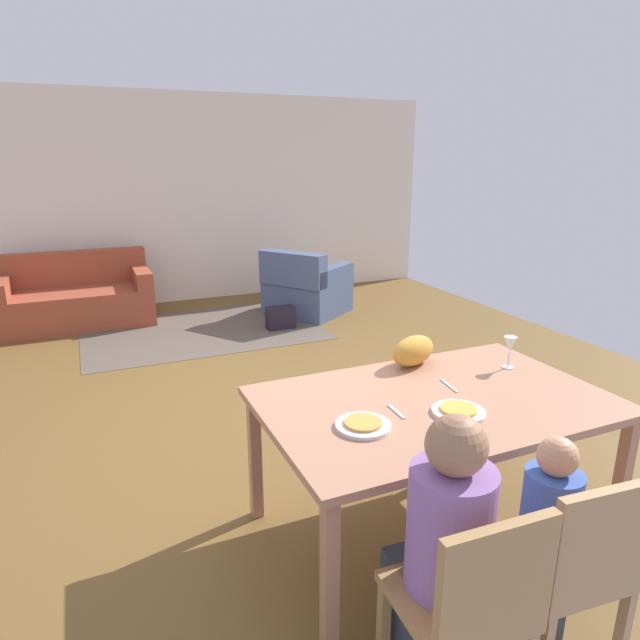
{
  "coord_description": "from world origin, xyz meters",
  "views": [
    {
      "loc": [
        -1.36,
        -3.65,
        1.92
      ],
      "look_at": [
        0.07,
        -0.4,
        0.85
      ],
      "focal_mm": 30.8,
      "sensor_mm": 36.0,
      "label": 1
    }
  ],
  "objects_px": {
    "cat": "(413,351)",
    "couch": "(76,299)",
    "person_man": "(441,562)",
    "armchair": "(306,289)",
    "dining_table": "(435,411)",
    "dining_chair_child": "(574,562)",
    "dining_chair_man": "(470,602)",
    "person_child": "(539,546)",
    "handbag": "(281,318)",
    "plate_near_child": "(458,412)",
    "wine_glass": "(510,346)",
    "plate_near_man": "(363,426)"
  },
  "relations": [
    {
      "from": "cat",
      "to": "handbag",
      "type": "bearing_deg",
      "value": 63.26
    },
    {
      "from": "person_man",
      "to": "wine_glass",
      "type": "bearing_deg",
      "value": 39.76
    },
    {
      "from": "person_child",
      "to": "plate_near_child",
      "type": "bearing_deg",
      "value": 90.29
    },
    {
      "from": "handbag",
      "to": "armchair",
      "type": "bearing_deg",
      "value": 42.82
    },
    {
      "from": "dining_chair_man",
      "to": "dining_chair_child",
      "type": "bearing_deg",
      "value": 0.03
    },
    {
      "from": "wine_glass",
      "to": "handbag",
      "type": "distance_m",
      "value": 3.56
    },
    {
      "from": "person_child",
      "to": "handbag",
      "type": "bearing_deg",
      "value": 83.74
    },
    {
      "from": "couch",
      "to": "armchair",
      "type": "height_order",
      "value": "same"
    },
    {
      "from": "handbag",
      "to": "dining_table",
      "type": "bearing_deg",
      "value": -97.55
    },
    {
      "from": "dining_table",
      "to": "plate_near_man",
      "type": "xyz_separation_m",
      "value": [
        -0.47,
        -0.12,
        0.08
      ]
    },
    {
      "from": "person_man",
      "to": "plate_near_child",
      "type": "bearing_deg",
      "value": 49.23
    },
    {
      "from": "dining_chair_man",
      "to": "armchair",
      "type": "relative_size",
      "value": 0.73
    },
    {
      "from": "dining_chair_child",
      "to": "person_child",
      "type": "distance_m",
      "value": 0.18
    },
    {
      "from": "plate_near_child",
      "to": "dining_chair_child",
      "type": "relative_size",
      "value": 0.29
    },
    {
      "from": "armchair",
      "to": "dining_chair_man",
      "type": "bearing_deg",
      "value": -106.26
    },
    {
      "from": "plate_near_child",
      "to": "dining_chair_child",
      "type": "height_order",
      "value": "dining_chair_child"
    },
    {
      "from": "dining_chair_child",
      "to": "armchair",
      "type": "bearing_deg",
      "value": 78.77
    },
    {
      "from": "dining_table",
      "to": "dining_chair_child",
      "type": "xyz_separation_m",
      "value": [
        -0.01,
        -0.9,
        -0.2
      ]
    },
    {
      "from": "cat",
      "to": "dining_table",
      "type": "bearing_deg",
      "value": -129.59
    },
    {
      "from": "person_child",
      "to": "handbag",
      "type": "relative_size",
      "value": 2.89
    },
    {
      "from": "cat",
      "to": "couch",
      "type": "height_order",
      "value": "cat"
    },
    {
      "from": "dining_chair_man",
      "to": "cat",
      "type": "distance_m",
      "value": 1.52
    },
    {
      "from": "person_man",
      "to": "handbag",
      "type": "bearing_deg",
      "value": 77.71
    },
    {
      "from": "person_child",
      "to": "armchair",
      "type": "relative_size",
      "value": 0.78
    },
    {
      "from": "dining_table",
      "to": "handbag",
      "type": "height_order",
      "value": "dining_table"
    },
    {
      "from": "person_child",
      "to": "couch",
      "type": "xyz_separation_m",
      "value": [
        -1.64,
        5.55,
        -0.13
      ]
    },
    {
      "from": "person_child",
      "to": "cat",
      "type": "bearing_deg",
      "value": 82.84
    },
    {
      "from": "wine_glass",
      "to": "handbag",
      "type": "relative_size",
      "value": 0.58
    },
    {
      "from": "couch",
      "to": "plate_near_child",
      "type": "bearing_deg",
      "value": -71.81
    },
    {
      "from": "person_man",
      "to": "handbag",
      "type": "xyz_separation_m",
      "value": [
        0.95,
        4.38,
        -0.38
      ]
    },
    {
      "from": "wine_glass",
      "to": "handbag",
      "type": "height_order",
      "value": "wine_glass"
    },
    {
      "from": "person_child",
      "to": "cat",
      "type": "height_order",
      "value": "cat"
    },
    {
      "from": "couch",
      "to": "handbag",
      "type": "xyz_separation_m",
      "value": [
        2.13,
        -1.16,
        -0.17
      ]
    },
    {
      "from": "wine_glass",
      "to": "dining_chair_child",
      "type": "bearing_deg",
      "value": -120.07
    },
    {
      "from": "dining_chair_child",
      "to": "couch",
      "type": "height_order",
      "value": "dining_chair_child"
    },
    {
      "from": "dining_chair_man",
      "to": "plate_near_child",
      "type": "bearing_deg",
      "value": 56.56
    },
    {
      "from": "wine_glass",
      "to": "armchair",
      "type": "height_order",
      "value": "wine_glass"
    },
    {
      "from": "person_child",
      "to": "couch",
      "type": "bearing_deg",
      "value": 106.51
    },
    {
      "from": "cat",
      "to": "armchair",
      "type": "height_order",
      "value": "cat"
    },
    {
      "from": "dining_table",
      "to": "person_man",
      "type": "relative_size",
      "value": 1.55
    },
    {
      "from": "plate_near_child",
      "to": "dining_chair_man",
      "type": "xyz_separation_m",
      "value": [
        -0.48,
        -0.72,
        -0.28
      ]
    },
    {
      "from": "plate_near_man",
      "to": "cat",
      "type": "relative_size",
      "value": 0.78
    },
    {
      "from": "person_man",
      "to": "armchair",
      "type": "xyz_separation_m",
      "value": [
        1.46,
        4.85,
        -0.19
      ]
    },
    {
      "from": "couch",
      "to": "armchair",
      "type": "xyz_separation_m",
      "value": [
        2.63,
        -0.69,
        0.02
      ]
    },
    {
      "from": "person_man",
      "to": "handbag",
      "type": "distance_m",
      "value": 4.5
    },
    {
      "from": "dining_chair_child",
      "to": "plate_near_man",
      "type": "bearing_deg",
      "value": 120.77
    },
    {
      "from": "dining_chair_child",
      "to": "armchair",
      "type": "relative_size",
      "value": 0.73
    },
    {
      "from": "dining_table",
      "to": "plate_near_child",
      "type": "bearing_deg",
      "value": -90.0
    },
    {
      "from": "armchair",
      "to": "dining_chair_child",
      "type": "bearing_deg",
      "value": -101.23
    },
    {
      "from": "couch",
      "to": "dining_chair_child",
      "type": "bearing_deg",
      "value": -74.05
    }
  ]
}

